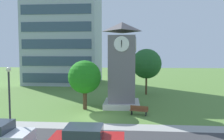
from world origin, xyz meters
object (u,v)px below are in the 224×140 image
(clock_tower, at_px, (122,69))
(park_bench, at_px, (139,110))
(tree_streetside, at_px, (85,77))
(parked_car_red, at_px, (87,140))
(street_lamp, at_px, (9,91))
(tree_by_building, at_px, (146,64))

(clock_tower, relative_size, park_bench, 5.18)
(tree_streetside, bearing_deg, clock_tower, 21.38)
(park_bench, distance_m, parked_car_red, 9.31)
(park_bench, relative_size, parked_car_red, 0.43)
(park_bench, bearing_deg, street_lamp, -152.34)
(tree_streetside, relative_size, parked_car_red, 1.23)
(park_bench, relative_size, street_lamp, 0.37)
(clock_tower, height_order, street_lamp, clock_tower)
(street_lamp, distance_m, parked_car_red, 7.75)
(clock_tower, height_order, tree_streetside, clock_tower)
(park_bench, xyz_separation_m, tree_by_building, (1.67, 11.11, 4.17))
(tree_streetside, bearing_deg, park_bench, -17.42)
(tree_by_building, height_order, parked_car_red, tree_by_building)
(clock_tower, distance_m, parked_car_red, 12.58)
(park_bench, height_order, street_lamp, street_lamp)
(clock_tower, height_order, parked_car_red, clock_tower)
(tree_streetside, xyz_separation_m, parked_car_red, (2.24, -10.41, -2.69))
(park_bench, distance_m, tree_streetside, 6.81)
(tree_streetside, relative_size, tree_by_building, 0.78)
(tree_streetside, distance_m, parked_car_red, 10.98)
(park_bench, distance_m, street_lamp, 11.82)
(tree_streetside, bearing_deg, tree_by_building, 51.25)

